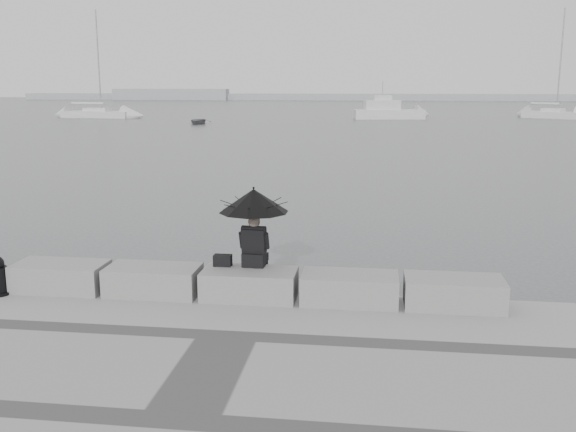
# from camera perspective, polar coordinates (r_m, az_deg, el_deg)

# --- Properties ---
(ground) EXTENTS (360.00, 360.00, 0.00)m
(ground) POSITION_cam_1_polar(r_m,az_deg,el_deg) (11.66, -2.97, -8.93)
(ground) COLOR #434648
(ground) RESTS_ON ground
(stone_block_far_left) EXTENTS (1.60, 0.80, 0.50)m
(stone_block_far_left) POSITION_cam_1_polar(r_m,az_deg,el_deg) (12.10, -19.53, -5.11)
(stone_block_far_left) COLOR gray
(stone_block_far_left) RESTS_ON promenade
(stone_block_left) EXTENTS (1.60, 0.80, 0.50)m
(stone_block_left) POSITION_cam_1_polar(r_m,az_deg,el_deg) (11.44, -11.88, -5.63)
(stone_block_left) COLOR gray
(stone_block_left) RESTS_ON promenade
(stone_block_centre) EXTENTS (1.60, 0.80, 0.50)m
(stone_block_centre) POSITION_cam_1_polar(r_m,az_deg,el_deg) (11.00, -3.44, -6.09)
(stone_block_centre) COLOR gray
(stone_block_centre) RESTS_ON promenade
(stone_block_right) EXTENTS (1.60, 0.80, 0.50)m
(stone_block_right) POSITION_cam_1_polar(r_m,az_deg,el_deg) (10.82, 5.49, -6.43)
(stone_block_right) COLOR gray
(stone_block_right) RESTS_ON promenade
(stone_block_far_right) EXTENTS (1.60, 0.80, 0.50)m
(stone_block_far_right) POSITION_cam_1_polar(r_m,az_deg,el_deg) (10.90, 14.52, -6.62)
(stone_block_far_right) COLOR gray
(stone_block_far_right) RESTS_ON promenade
(seated_person) EXTENTS (1.20, 1.20, 1.39)m
(seated_person) POSITION_cam_1_polar(r_m,az_deg,el_deg) (10.96, -3.07, 0.65)
(seated_person) COLOR black
(seated_person) RESTS_ON stone_block_centre
(bag) EXTENTS (0.31, 0.18, 0.20)m
(bag) POSITION_cam_1_polar(r_m,az_deg,el_deg) (11.20, -5.83, -3.95)
(bag) COLOR black
(bag) RESTS_ON stone_block_centre
(distant_landmass) EXTENTS (180.00, 8.00, 2.80)m
(distant_landmass) POSITION_cam_1_polar(r_m,az_deg,el_deg) (165.59, 4.07, 10.54)
(distant_landmass) COLOR #9D9FA2
(distant_landmass) RESTS_ON ground
(sailboat_left) EXTENTS (9.08, 3.52, 12.90)m
(sailboat_left) POSITION_cam_1_polar(r_m,az_deg,el_deg) (83.22, -16.58, 8.72)
(sailboat_left) COLOR silver
(sailboat_left) RESTS_ON ground
(sailboat_right) EXTENTS (6.96, 5.97, 12.90)m
(sailboat_right) POSITION_cam_1_polar(r_m,az_deg,el_deg) (84.84, 22.47, 8.39)
(sailboat_right) COLOR silver
(sailboat_right) RESTS_ON ground
(motor_cruiser) EXTENTS (8.50, 4.00, 4.50)m
(motor_cruiser) POSITION_cam_1_polar(r_m,az_deg,el_deg) (78.10, 8.95, 9.18)
(motor_cruiser) COLOR silver
(motor_cruiser) RESTS_ON ground
(dinghy) EXTENTS (3.49, 1.53, 0.59)m
(dinghy) POSITION_cam_1_polar(r_m,az_deg,el_deg) (68.27, -8.00, 8.36)
(dinghy) COLOR gray
(dinghy) RESTS_ON ground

